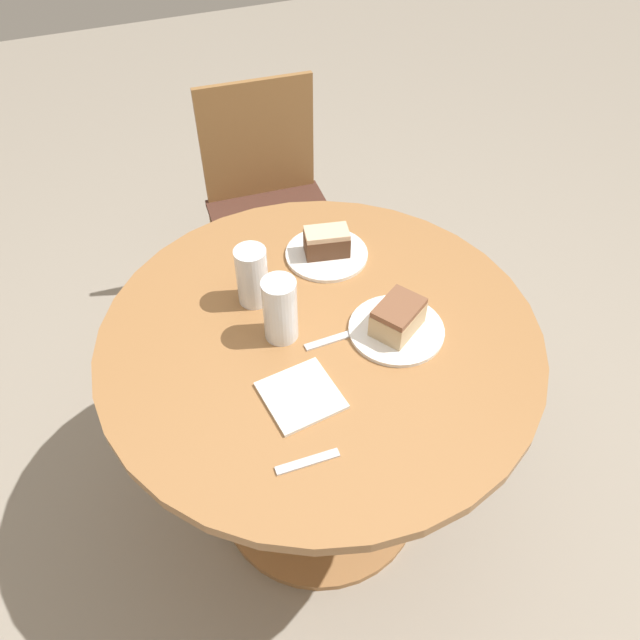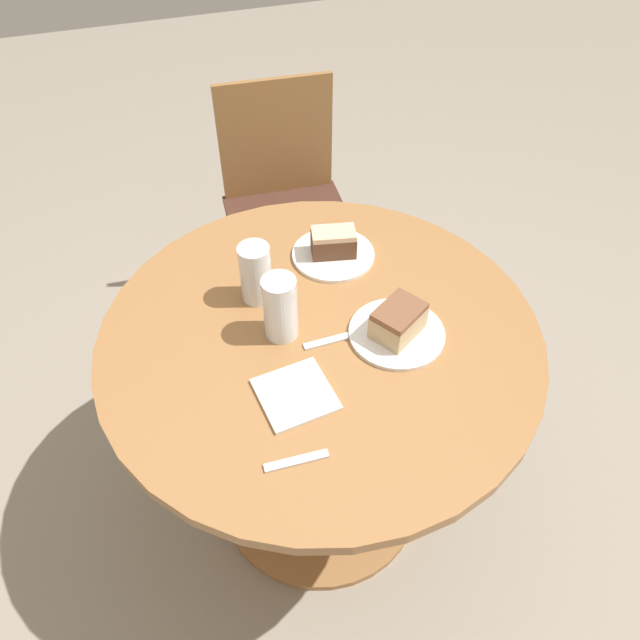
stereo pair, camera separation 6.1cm
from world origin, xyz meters
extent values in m
plane|color=gray|center=(0.00, 0.00, 0.00)|extent=(8.00, 8.00, 0.00)
cylinder|color=#9E6B3D|center=(0.00, 0.00, 0.01)|extent=(0.61, 0.61, 0.03)
cylinder|color=#9E6B3D|center=(0.00, 0.00, 0.37)|extent=(0.12, 0.12, 0.69)
cylinder|color=#9E6B3D|center=(0.00, 0.00, 0.73)|extent=(1.01, 1.01, 0.03)
cylinder|color=olive|center=(-0.05, 0.61, 0.20)|extent=(0.04, 0.04, 0.41)
cylinder|color=olive|center=(0.33, 0.59, 0.20)|extent=(0.04, 0.04, 0.41)
cylinder|color=olive|center=(-0.03, 1.01, 0.20)|extent=(0.04, 0.04, 0.41)
cylinder|color=olive|center=(0.35, 0.99, 0.20)|extent=(0.04, 0.04, 0.41)
cube|color=#47281E|center=(0.15, 0.80, 0.42)|extent=(0.45, 0.47, 0.03)
cube|color=olive|center=(0.16, 1.01, 0.65)|extent=(0.40, 0.04, 0.43)
cylinder|color=white|center=(0.16, -0.06, 0.75)|extent=(0.22, 0.22, 0.01)
cylinder|color=white|center=(0.11, 0.24, 0.75)|extent=(0.21, 0.21, 0.01)
cube|color=tan|center=(0.16, -0.06, 0.78)|extent=(0.14, 0.13, 0.06)
cube|color=brown|center=(0.16, -0.06, 0.82)|extent=(0.14, 0.13, 0.01)
cube|color=brown|center=(0.11, 0.24, 0.78)|extent=(0.12, 0.08, 0.06)
cube|color=beige|center=(0.11, 0.24, 0.82)|extent=(0.12, 0.08, 0.01)
cylinder|color=silver|center=(-0.08, 0.03, 0.79)|extent=(0.07, 0.07, 0.10)
cylinder|color=white|center=(-0.08, 0.03, 0.82)|extent=(0.08, 0.08, 0.16)
cylinder|color=silver|center=(-0.11, 0.16, 0.79)|extent=(0.07, 0.07, 0.09)
cylinder|color=white|center=(-0.11, 0.16, 0.82)|extent=(0.07, 0.07, 0.15)
cube|color=silver|center=(-0.10, -0.15, 0.75)|extent=(0.17, 0.17, 0.01)
cube|color=silver|center=(0.03, -0.03, 0.75)|extent=(0.16, 0.02, 0.00)
cube|color=silver|center=(-0.14, -0.31, 0.75)|extent=(0.13, 0.02, 0.00)
camera|label=1|loc=(-0.35, -0.89, 1.79)|focal=35.00mm
camera|label=2|loc=(-0.29, -0.91, 1.79)|focal=35.00mm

